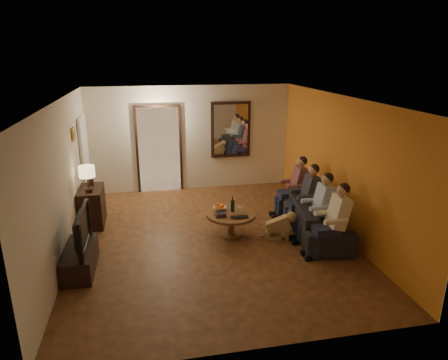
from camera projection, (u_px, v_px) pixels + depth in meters
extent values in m
cube|color=#3E2810|center=(212.00, 239.00, 7.52)|extent=(5.00, 6.00, 0.01)
cube|color=white|center=(210.00, 99.00, 6.72)|extent=(5.00, 6.00, 0.01)
cube|color=beige|center=(191.00, 139.00, 9.92)|extent=(5.00, 0.02, 2.60)
cube|color=beige|center=(256.00, 251.00, 4.32)|extent=(5.00, 0.02, 2.60)
cube|color=beige|center=(63.00, 181.00, 6.66)|extent=(0.02, 6.00, 2.60)
cube|color=beige|center=(340.00, 165.00, 7.59)|extent=(0.02, 6.00, 2.60)
cube|color=orange|center=(340.00, 165.00, 7.58)|extent=(0.01, 6.00, 2.60)
cube|color=#FFE0A5|center=(159.00, 150.00, 9.83)|extent=(1.00, 0.06, 2.10)
cube|color=black|center=(159.00, 150.00, 9.82)|extent=(1.12, 0.04, 2.22)
cube|color=silver|center=(170.00, 155.00, 9.93)|extent=(0.45, 0.03, 1.70)
cube|color=black|center=(231.00, 130.00, 10.01)|extent=(1.00, 0.05, 1.40)
cube|color=white|center=(231.00, 130.00, 9.98)|extent=(0.86, 0.02, 1.26)
cube|color=white|center=(85.00, 162.00, 8.90)|extent=(0.06, 0.85, 2.04)
cube|color=#B28C33|center=(74.00, 134.00, 7.71)|extent=(0.03, 0.28, 0.24)
cube|color=brown|center=(74.00, 134.00, 7.71)|extent=(0.01, 0.22, 0.18)
cube|color=black|center=(92.00, 206.00, 8.06)|extent=(0.45, 0.86, 0.76)
cube|color=black|center=(80.00, 259.00, 6.39)|extent=(0.45, 1.14, 0.38)
imported|color=black|center=(77.00, 230.00, 6.24)|extent=(1.10, 0.14, 0.64)
imported|color=black|center=(317.00, 217.00, 7.68)|extent=(2.29, 1.19, 0.64)
cylinder|color=brown|center=(231.00, 224.00, 7.60)|extent=(0.98, 0.98, 0.45)
imported|color=white|center=(220.00, 208.00, 7.69)|extent=(0.26, 0.26, 0.06)
cylinder|color=silver|center=(240.00, 209.00, 7.59)|extent=(0.06, 0.06, 0.10)
imported|color=black|center=(240.00, 218.00, 7.28)|extent=(0.34, 0.23, 0.03)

